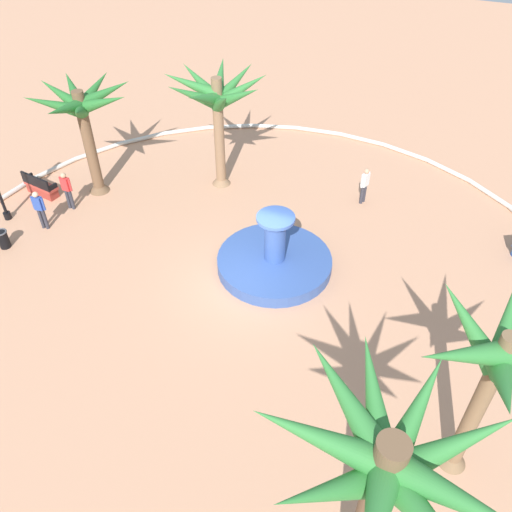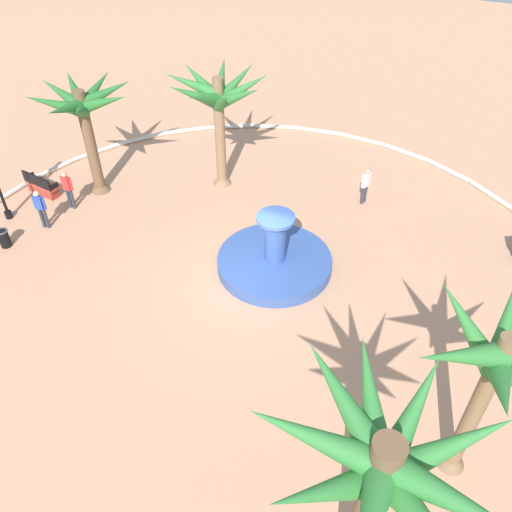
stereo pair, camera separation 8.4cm
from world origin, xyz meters
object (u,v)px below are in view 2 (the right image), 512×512
(bench_north, at_px, (42,187))
(palm_tree_far_side, at_px, (83,111))
(fountain, at_px, (275,261))
(palm_tree_by_curb, at_px, (377,484))
(person_cyclist_helmet, at_px, (41,207))
(trash_bin, at_px, (4,238))
(palm_tree_mid_plaza, at_px, (218,99))
(person_cyclist_photo, at_px, (68,188))
(palm_tree_near_fountain, at_px, (496,368))
(person_pedestrian_stroll, at_px, (365,184))

(bench_north, bearing_deg, palm_tree_far_side, 120.89)
(fountain, distance_m, palm_tree_by_curb, 11.17)
(bench_north, height_order, person_cyclist_helmet, person_cyclist_helmet)
(trash_bin, distance_m, person_cyclist_helmet, 1.74)
(palm_tree_mid_plaza, relative_size, person_cyclist_photo, 2.97)
(palm_tree_mid_plaza, xyz_separation_m, person_cyclist_photo, (4.10, -4.87, -2.95))
(palm_tree_near_fountain, xyz_separation_m, palm_tree_by_curb, (3.77, -1.71, 0.78))
(palm_tree_near_fountain, height_order, person_cyclist_helmet, palm_tree_near_fountain)
(palm_tree_near_fountain, bearing_deg, person_cyclist_photo, -108.49)
(palm_tree_far_side, distance_m, trash_bin, 5.72)
(person_cyclist_helmet, xyz_separation_m, person_pedestrian_stroll, (-6.59, 11.08, -0.04))
(palm_tree_by_curb, height_order, trash_bin, palm_tree_by_curb)
(bench_north, bearing_deg, person_cyclist_photo, 79.22)
(fountain, bearing_deg, bench_north, -92.68)
(person_cyclist_helmet, bearing_deg, person_pedestrian_stroll, 120.75)
(person_cyclist_helmet, bearing_deg, palm_tree_by_curb, 62.05)
(palm_tree_near_fountain, xyz_separation_m, palm_tree_mid_plaza, (-9.42, -11.04, 0.01))
(palm_tree_far_side, bearing_deg, person_cyclist_helmet, -6.84)
(palm_tree_by_curb, distance_m, bench_north, 19.06)
(palm_tree_near_fountain, xyz_separation_m, bench_north, (-5.66, -17.70, -3.55))
(palm_tree_near_fountain, bearing_deg, palm_tree_mid_plaza, -130.47)
(fountain, relative_size, palm_tree_far_side, 0.86)
(palm_tree_near_fountain, distance_m, person_cyclist_photo, 17.03)
(palm_tree_near_fountain, distance_m, palm_tree_mid_plaza, 14.51)
(palm_tree_near_fountain, bearing_deg, palm_tree_far_side, -113.75)
(palm_tree_mid_plaza, bearing_deg, trash_bin, -38.14)
(fountain, xyz_separation_m, person_cyclist_helmet, (1.33, -9.17, 0.63))
(palm_tree_by_curb, bearing_deg, bench_north, -120.53)
(palm_tree_near_fountain, relative_size, person_cyclist_photo, 3.03)
(palm_tree_far_side, relative_size, person_cyclist_photo, 2.81)
(fountain, distance_m, person_cyclist_photo, 9.09)
(palm_tree_by_curb, xyz_separation_m, bench_north, (-9.43, -15.98, -4.33))
(palm_tree_near_fountain, bearing_deg, person_cyclist_helmet, -103.42)
(palm_tree_by_curb, xyz_separation_m, trash_bin, (-6.06, -14.92, -4.29))
(palm_tree_near_fountain, relative_size, person_pedestrian_stroll, 3.17)
(palm_tree_mid_plaza, xyz_separation_m, person_pedestrian_stroll, (-1.00, 6.10, -3.00))
(trash_bin, bearing_deg, palm_tree_by_curb, 67.89)
(person_pedestrian_stroll, bearing_deg, trash_bin, -55.23)
(palm_tree_mid_plaza, bearing_deg, palm_tree_by_curb, 35.27)
(palm_tree_mid_plaza, bearing_deg, palm_tree_near_fountain, 49.53)
(palm_tree_far_side, relative_size, person_cyclist_helmet, 2.82)
(palm_tree_far_side, bearing_deg, palm_tree_near_fountain, 66.25)
(palm_tree_mid_plaza, relative_size, person_pedestrian_stroll, 3.12)
(fountain, height_order, palm_tree_mid_plaza, palm_tree_mid_plaza)
(fountain, height_order, bench_north, fountain)
(palm_tree_by_curb, bearing_deg, fountain, -150.10)
(fountain, bearing_deg, person_cyclist_helmet, -81.75)
(person_cyclist_helmet, bearing_deg, fountain, 98.25)
(palm_tree_near_fountain, height_order, palm_tree_by_curb, palm_tree_by_curb)
(bench_north, distance_m, person_cyclist_photo, 1.92)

